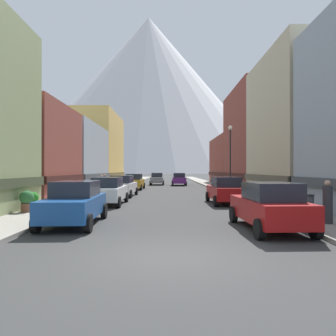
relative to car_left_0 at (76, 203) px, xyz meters
The scene contains 25 objects.
ground_plane 6.12m from the car_left_0, 51.10° to the right, with size 400.00×400.00×0.00m, color #363636.
sidewalk_left 30.40m from the car_left_0, 94.62° to the left, with size 2.50×100.00×0.15m, color gray.
sidewalk_right 31.92m from the car_left_0, 71.64° to the left, with size 2.50×100.00×0.15m, color gray.
storefront_left_1 13.65m from the car_left_0, 130.33° to the left, with size 10.28×8.27×7.06m.
storefront_left_2 22.45m from the car_left_0, 112.27° to the left, with size 9.81×11.46×7.10m.
storefront_left_3 34.40m from the car_left_0, 104.62° to the left, with size 10.15×13.12×10.45m.
storefront_right_1 18.93m from the car_left_0, 38.91° to the left, with size 6.31×10.60×11.21m.
storefront_right_2 28.20m from the car_left_0, 55.76° to the left, with size 8.98×12.28×11.52m.
storefront_right_3 39.07m from the car_left_0, 68.29° to the left, with size 6.54×13.99×7.33m.
car_left_0 is the anchor object (origin of this frame).
car_left_1 7.09m from the car_left_0, 89.98° to the left, with size 2.07×4.40×1.78m.
car_left_2 13.28m from the car_left_0, 90.00° to the left, with size 2.23×4.47×1.78m.
car_left_3 22.53m from the car_left_0, 90.00° to the left, with size 2.15×4.44×1.78m.
car_right_0 7.69m from the car_left_0, ahead, with size 2.21×4.47×1.78m.
car_right_1 10.81m from the car_left_0, 45.30° to the left, with size 2.13×4.43×1.78m.
car_driving_0 33.52m from the car_left_0, 86.23° to the left, with size 2.06×4.40×1.78m.
car_driving_1 32.09m from the car_left_0, 80.31° to the left, with size 2.06×4.40×1.78m.
trash_bin_right 10.24m from the car_left_0, ahead, with size 0.59×0.59×0.98m.
potted_plant_0 4.68m from the car_left_0, 133.22° to the left, with size 0.56×0.56×0.94m.
potted_plant_1 4.17m from the car_left_0, 140.10° to the left, with size 0.70×0.70×1.06m.
pedestrian_0 18.16m from the car_left_0, 97.75° to the left, with size 0.36×0.36×1.65m.
pedestrian_1 16.73m from the car_left_0, 98.41° to the left, with size 0.36×0.36×1.64m.
pedestrian_2 10.07m from the car_left_0, ahead, with size 0.36×0.36×1.69m.
streetlamp_right 16.80m from the car_left_0, 56.34° to the left, with size 0.36×0.36×5.86m.
mountain_backdrop 264.12m from the car_left_0, 92.94° to the left, with size 217.23×217.23×134.71m, color silver.
Camera 1 is at (0.02, -7.99, 2.25)m, focal length 33.12 mm.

